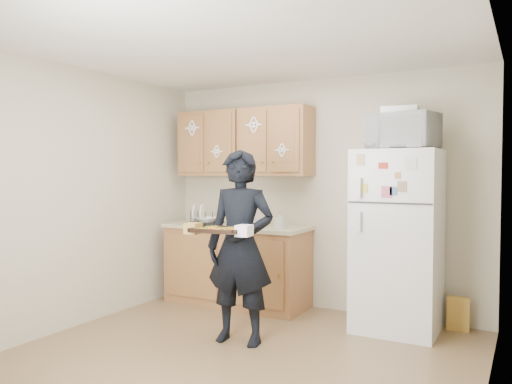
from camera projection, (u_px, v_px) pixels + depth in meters
floor at (232, 361)px, 3.93m from camera, size 3.60×3.60×0.00m
ceiling at (232, 41)px, 3.83m from camera, size 3.60×3.60×0.00m
wall_back at (318, 194)px, 5.46m from camera, size 3.60×0.04×2.50m
wall_front at (28, 224)px, 2.30m from camera, size 3.60×0.04×2.50m
wall_left at (71, 198)px, 4.75m from camera, size 0.04×3.60×2.50m
wall_right at (486, 212)px, 3.01m from camera, size 0.04×3.60×2.50m
refrigerator at (398, 240)px, 4.69m from camera, size 0.75×0.70×1.70m
base_cabinet at (237, 266)px, 5.62m from camera, size 1.60×0.60×0.86m
countertop at (237, 227)px, 5.60m from camera, size 1.64×0.64×0.04m
upper_cab_left at (213, 144)px, 5.87m from camera, size 0.80×0.33×0.75m
upper_cab_right at (276, 142)px, 5.48m from camera, size 0.80×0.33×0.75m
cereal_box at (458, 314)px, 4.68m from camera, size 0.20×0.07×0.32m
person at (240, 247)px, 4.34m from camera, size 0.66×0.47×1.69m
baking_tray at (218, 231)px, 4.09m from camera, size 0.44×0.34×0.04m
pizza_front_left at (204, 229)px, 4.06m from camera, size 0.14×0.14×0.02m
pizza_front_right at (225, 230)px, 3.99m from camera, size 0.14×0.14×0.02m
pizza_back_left at (212, 227)px, 4.19m from camera, size 0.14×0.14×0.02m
pizza_back_right at (232, 228)px, 4.12m from camera, size 0.14×0.14×0.02m
pizza_center at (218, 229)px, 4.09m from camera, size 0.14×0.14×0.02m
microwave at (403, 132)px, 4.58m from camera, size 0.66×0.51×0.33m
foil_pan at (400, 111)px, 4.62m from camera, size 0.34×0.25×0.07m
dish_rack at (205, 217)px, 5.69m from camera, size 0.45×0.39×0.15m
bowl at (207, 220)px, 5.68m from camera, size 0.26×0.26×0.06m
soap_bottle at (280, 220)px, 5.21m from camera, size 0.09×0.09×0.19m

